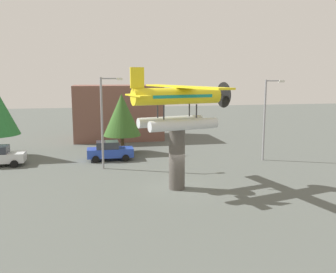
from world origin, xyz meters
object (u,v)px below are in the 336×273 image
car_mid_blue (110,151)px  display_pedestal (177,159)px  floatplane_monument (179,103)px  storefront_building (118,112)px  streetlight_secondary (267,114)px  tree_east (122,115)px  streetlight_primary (104,116)px

car_mid_blue → display_pedestal: bearing=-67.0°
floatplane_monument → car_mid_blue: size_ratio=2.47×
car_mid_blue → storefront_building: storefront_building is taller
streetlight_secondary → tree_east: size_ratio=1.23×
streetlight_secondary → car_mid_blue: bearing=168.6°
car_mid_blue → tree_east: (1.41, 2.85, 3.02)m
display_pedestal → floatplane_monument: (0.13, 0.03, 3.78)m
streetlight_primary → streetlight_secondary: bearing=0.9°
display_pedestal → storefront_building: storefront_building is taller
display_pedestal → streetlight_primary: (-4.61, 6.65, 2.32)m
car_mid_blue → streetlight_secondary: bearing=-11.4°
floatplane_monument → storefront_building: (-2.66, 21.97, -2.58)m
streetlight_secondary → floatplane_monument: bearing=-145.3°
display_pedestal → streetlight_secondary: (10.00, 6.87, 2.21)m
car_mid_blue → streetlight_primary: streetlight_primary is taller
streetlight_primary → display_pedestal: bearing=-55.2°
car_mid_blue → streetlight_secondary: streetlight_secondary is taller
tree_east → car_mid_blue: bearing=-116.4°
display_pedestal → streetlight_primary: 8.42m
display_pedestal → floatplane_monument: 3.78m
display_pedestal → floatplane_monument: bearing=13.4°
floatplane_monument → car_mid_blue: floatplane_monument is taller
floatplane_monument → streetlight_secondary: floatplane_monument is taller
streetlight_primary → floatplane_monument: bearing=-54.4°
floatplane_monument → streetlight_primary: size_ratio=1.36×
streetlight_primary → car_mid_blue: bearing=81.2°
display_pedestal → car_mid_blue: (-4.13, 9.73, -1.23)m
display_pedestal → car_mid_blue: 10.64m
streetlight_secondary → storefront_building: streetlight_secondary is taller
floatplane_monument → streetlight_primary: bearing=112.2°
floatplane_monument → streetlight_secondary: bearing=21.3°
display_pedestal → storefront_building: (-2.53, 22.00, 1.20)m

